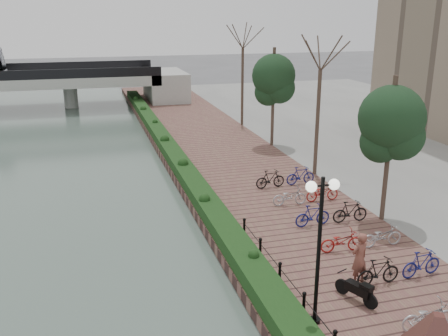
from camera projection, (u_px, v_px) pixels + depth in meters
name	position (u px, v px, depth m)	size (l,w,h in m)	color
promenade	(242.00, 176.00, 29.64)	(8.00, 75.00, 0.50)	brown
hedge	(177.00, 160.00, 30.89)	(1.10, 56.00, 0.60)	black
chain_fence	(318.00, 323.00, 14.53)	(0.10, 14.10, 0.70)	black
lamppost	(321.00, 220.00, 14.19)	(1.02, 0.32, 4.64)	black
motorcycle	(356.00, 289.00, 16.15)	(0.44, 1.39, 0.87)	black
pedestrian	(359.00, 258.00, 17.09)	(0.69, 0.45, 1.88)	brown
bicycle_parking	(347.00, 226.00, 20.81)	(2.40, 14.69, 1.00)	#B1B1B6
street_trees	(347.00, 133.00, 25.22)	(3.20, 37.12, 6.80)	#3A2D22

